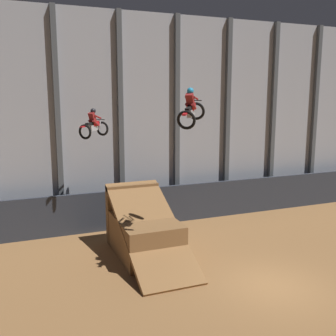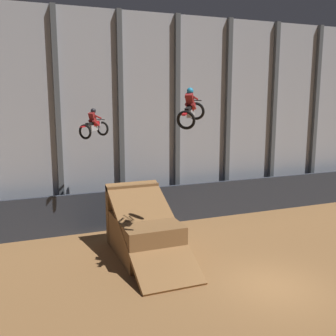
# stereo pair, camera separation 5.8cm
# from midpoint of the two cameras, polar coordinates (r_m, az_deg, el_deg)

# --- Properties ---
(ground_plane) EXTENTS (60.00, 60.00, 0.00)m
(ground_plane) POSITION_cam_midpoint_polar(r_m,az_deg,el_deg) (16.35, 14.92, -16.25)
(ground_plane) COLOR olive
(arena_back_wall) EXTENTS (32.00, 0.40, 11.80)m
(arena_back_wall) POSITION_cam_midpoint_polar(r_m,az_deg,el_deg) (23.31, 1.05, 7.08)
(arena_back_wall) COLOR #A3A8B2
(arena_back_wall) RESTS_ON ground_plane
(lower_barrier) EXTENTS (31.36, 0.20, 2.18)m
(lower_barrier) POSITION_cam_midpoint_polar(r_m,az_deg,el_deg) (23.09, 2.06, -5.07)
(lower_barrier) COLOR #2D333D
(lower_barrier) RESTS_ON ground_plane
(dirt_ramp) EXTENTS (2.63, 6.07, 3.09)m
(dirt_ramp) POSITION_cam_midpoint_polar(r_m,az_deg,el_deg) (18.62, -3.72, -9.09)
(dirt_ramp) COLOR brown
(dirt_ramp) RESTS_ON ground_plane
(rider_bike_left_air) EXTENTS (1.63, 1.57, 1.47)m
(rider_bike_left_air) POSITION_cam_midpoint_polar(r_m,az_deg,el_deg) (19.72, -10.84, 6.08)
(rider_bike_left_air) COLOR black
(rider_bike_right_air) EXTENTS (1.61, 1.71, 1.59)m
(rider_bike_right_air) POSITION_cam_midpoint_polar(r_m,az_deg,el_deg) (15.28, 3.24, 8.45)
(rider_bike_right_air) COLOR black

